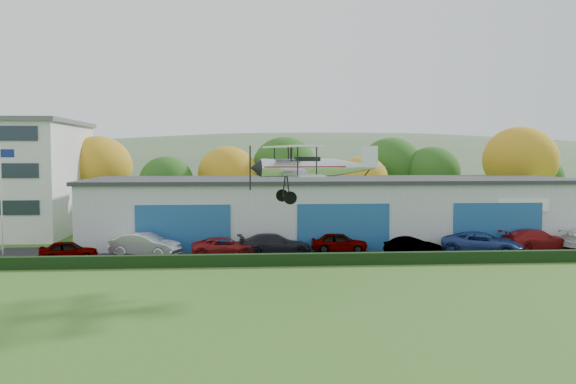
{
  "coord_description": "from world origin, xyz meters",
  "views": [
    {
      "loc": [
        -2.86,
        -25.11,
        7.47
      ],
      "look_at": [
        0.03,
        12.15,
        5.13
      ],
      "focal_mm": 39.55,
      "sensor_mm": 36.0,
      "label": 1
    }
  ],
  "objects": [
    {
      "name": "car_0",
      "position": [
        -14.62,
        19.34,
        0.71
      ],
      "size": [
        4.05,
        2.06,
        1.32
      ],
      "primitive_type": "imported",
      "rotation": [
        0.0,
        0.0,
        1.7
      ],
      "color": "gray",
      "rests_on": "apron"
    },
    {
      "name": "car_7",
      "position": [
        19.71,
        21.27,
        0.83
      ],
      "size": [
        5.72,
        3.23,
        1.56
      ],
      "primitive_type": "imported",
      "rotation": [
        0.0,
        0.0,
        1.77
      ],
      "color": "maroon",
      "rests_on": "apron"
    },
    {
      "name": "tree_belt",
      "position": [
        0.85,
        40.62,
        5.61
      ],
      "size": [
        75.7,
        13.22,
        10.12
      ],
      "color": "#3D2614",
      "rests_on": "ground"
    },
    {
      "name": "car_6",
      "position": [
        14.82,
        19.52,
        0.86
      ],
      "size": [
        6.38,
        4.79,
        1.61
      ],
      "primitive_type": "imported",
      "rotation": [
        0.0,
        0.0,
        1.15
      ],
      "color": "navy",
      "rests_on": "apron"
    },
    {
      "name": "apron",
      "position": [
        3.0,
        21.0,
        0.03
      ],
      "size": [
        48.0,
        9.0,
        0.05
      ],
      "primitive_type": "cube",
      "color": "black",
      "rests_on": "ground"
    },
    {
      "name": "hedge",
      "position": [
        3.0,
        16.2,
        0.4
      ],
      "size": [
        46.0,
        0.6,
        0.8
      ],
      "primitive_type": "cube",
      "color": "black",
      "rests_on": "ground"
    },
    {
      "name": "hangar",
      "position": [
        5.0,
        27.98,
        2.66
      ],
      "size": [
        40.6,
        12.6,
        5.3
      ],
      "color": "#B2B7BC",
      "rests_on": "ground"
    },
    {
      "name": "flagpole",
      "position": [
        -19.88,
        22.0,
        4.78
      ],
      "size": [
        1.05,
        0.1,
        8.0
      ],
      "color": "silver",
      "rests_on": "ground"
    },
    {
      "name": "car_4",
      "position": [
        4.62,
        21.49,
        0.76
      ],
      "size": [
        4.39,
        2.32,
        1.42
      ],
      "primitive_type": "imported",
      "rotation": [
        0.0,
        0.0,
        1.41
      ],
      "color": "gray",
      "rests_on": "apron"
    },
    {
      "name": "car_2",
      "position": [
        -3.84,
        20.04,
        0.73
      ],
      "size": [
        4.99,
        2.55,
        1.35
      ],
      "primitive_type": "imported",
      "rotation": [
        0.0,
        0.0,
        1.64
      ],
      "color": "maroon",
      "rests_on": "apron"
    },
    {
      "name": "distant_hills",
      "position": [
        -4.38,
        140.0,
        -13.05
      ],
      "size": [
        430.0,
        196.0,
        56.0
      ],
      "color": "#4C6642",
      "rests_on": "ground"
    },
    {
      "name": "car_5",
      "position": [
        9.64,
        19.39,
        0.71
      ],
      "size": [
        4.17,
        1.94,
        1.32
      ],
      "primitive_type": "imported",
      "rotation": [
        0.0,
        0.0,
        1.71
      ],
      "color": "gray",
      "rests_on": "apron"
    },
    {
      "name": "biplane",
      "position": [
        1.09,
        10.45,
        6.72
      ],
      "size": [
        7.56,
        8.66,
        3.22
      ],
      "rotation": [
        0.0,
        0.0,
        0.15
      ],
      "color": "silver"
    },
    {
      "name": "ground",
      "position": [
        0.0,
        0.0,
        0.0
      ],
      "size": [
        300.0,
        300.0,
        0.0
      ],
      "primitive_type": "plane",
      "color": "#3D6821",
      "rests_on": "ground"
    },
    {
      "name": "car_3",
      "position": [
        -0.3,
        20.28,
        0.82
      ],
      "size": [
        5.5,
        2.7,
        1.54
      ],
      "primitive_type": "imported",
      "rotation": [
        0.0,
        0.0,
        1.68
      ],
      "color": "black",
      "rests_on": "apron"
    },
    {
      "name": "car_1",
      "position": [
        -9.53,
        20.39,
        0.89
      ],
      "size": [
        5.38,
        3.49,
        1.68
      ],
      "primitive_type": "imported",
      "rotation": [
        0.0,
        0.0,
        1.2
      ],
      "color": "silver",
      "rests_on": "apron"
    }
  ]
}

